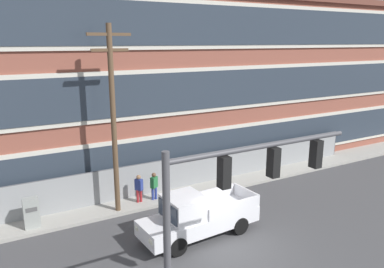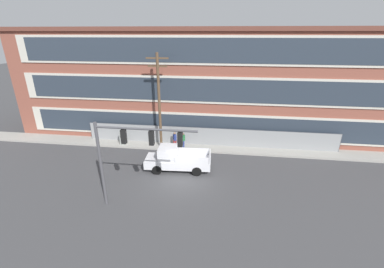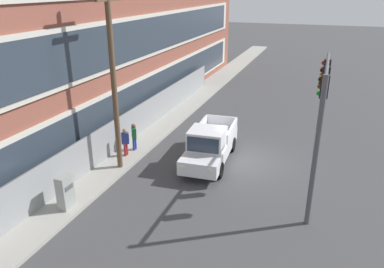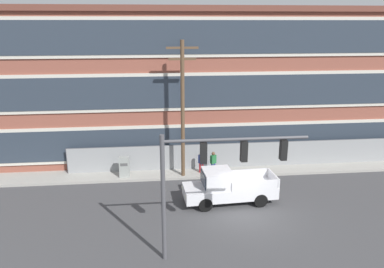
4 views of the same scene
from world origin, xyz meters
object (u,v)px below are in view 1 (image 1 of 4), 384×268
object	(u,v)px
traffic_signal_mast	(233,194)
electrical_cabinet	(32,214)
utility_pole_near_corner	(113,115)
pickup_truck_white	(197,216)
pedestrian_by_fence	(139,188)
pedestrian_near_cabinet	(154,185)

from	to	relation	value
traffic_signal_mast	electrical_cabinet	world-z (taller)	traffic_signal_mast
utility_pole_near_corner	traffic_signal_mast	bearing A→B (deg)	-87.07
traffic_signal_mast	pickup_truck_white	xyz separation A→B (m)	(1.85, 5.23, -3.41)
electrical_cabinet	pedestrian_by_fence	bearing A→B (deg)	2.41
pedestrian_near_cabinet	pedestrian_by_fence	bearing A→B (deg)	174.56
pickup_truck_white	pedestrian_by_fence	xyz separation A→B (m)	(-1.01, 4.42, 0.00)
traffic_signal_mast	electrical_cabinet	size ratio (longest dim) A/B	3.98
pickup_truck_white	pedestrian_by_fence	size ratio (longest dim) A/B	3.34
utility_pole_near_corner	pedestrian_by_fence	size ratio (longest dim) A/B	5.54
traffic_signal_mast	pedestrian_near_cabinet	xyz separation A→B (m)	(1.69, 9.57, -3.41)
pickup_truck_white	pedestrian_near_cabinet	xyz separation A→B (m)	(-0.17, 4.34, 0.00)
traffic_signal_mast	pickup_truck_white	bearing A→B (deg)	70.48
pedestrian_by_fence	utility_pole_near_corner	bearing A→B (deg)	-163.42
pickup_truck_white	pedestrian_near_cabinet	size ratio (longest dim) A/B	3.34
utility_pole_near_corner	pickup_truck_white	bearing A→B (deg)	-59.98
pickup_truck_white	electrical_cabinet	distance (m)	7.63
utility_pole_near_corner	pedestrian_near_cabinet	size ratio (longest dim) A/B	5.54
pickup_truck_white	electrical_cabinet	bearing A→B (deg)	146.62
pickup_truck_white	traffic_signal_mast	bearing A→B (deg)	-109.52
electrical_cabinet	pedestrian_near_cabinet	xyz separation A→B (m)	(6.20, 0.15, 0.17)
pedestrian_by_fence	electrical_cabinet	bearing A→B (deg)	-177.59
electrical_cabinet	pedestrian_near_cabinet	world-z (taller)	pedestrian_near_cabinet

